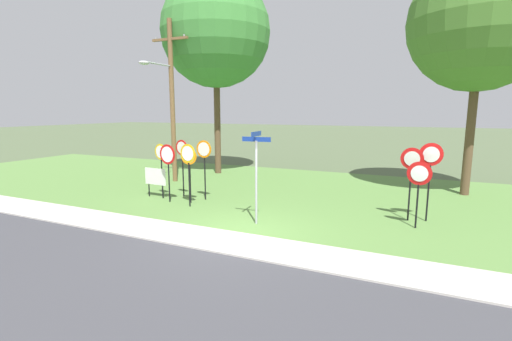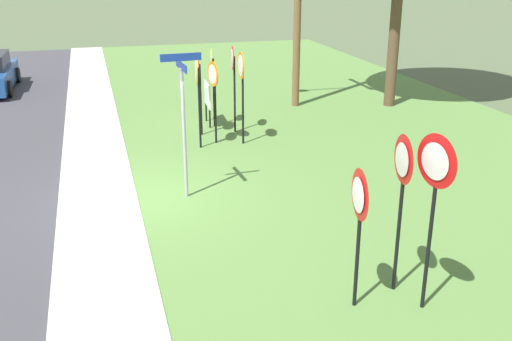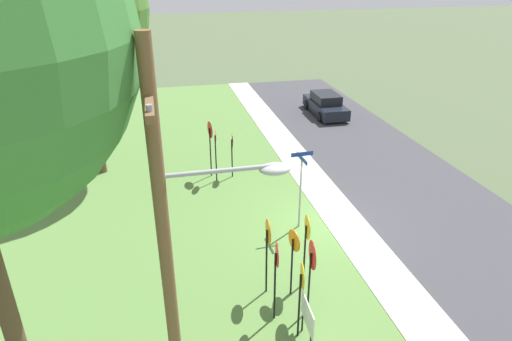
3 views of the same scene
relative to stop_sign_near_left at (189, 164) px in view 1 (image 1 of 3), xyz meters
name	(u,v)px [view 1 (image 1 of 3)]	position (x,y,z in m)	size (l,w,h in m)	color
ground_plane	(239,234)	(3.41, -2.38, -1.62)	(160.00, 160.00, 0.00)	#4C5B3D
road_asphalt	(120,314)	(3.41, -7.18, -1.61)	(44.00, 6.40, 0.01)	#3D3D42
sidewalk_strip	(227,242)	(3.41, -3.18, -1.59)	(44.00, 1.60, 0.06)	#BCB7AD
grass_median	(299,193)	(3.41, 3.62, -1.60)	(44.00, 12.00, 0.04)	#567F3D
stop_sign_near_left	(189,164)	(0.00, 0.00, 0.00)	(0.64, 0.15, 2.20)	black
stop_sign_near_right	(168,160)	(-0.85, -0.24, 0.13)	(0.79, 0.13, 2.34)	black
stop_sign_far_left	(188,161)	(0.29, -0.48, 0.18)	(0.71, 0.13, 2.42)	black
stop_sign_far_center	(182,156)	(-0.87, 0.74, 0.17)	(0.64, 0.14, 2.44)	black
stop_sign_far_right	(204,157)	(0.26, 0.69, 0.21)	(0.71, 0.10, 2.46)	black
stop_sign_center_tall	(161,159)	(-1.63, 0.30, 0.07)	(0.66, 0.15, 2.28)	black
yield_sign_near_left	(419,179)	(8.26, 0.29, -0.02)	(0.73, 0.13, 2.11)	black
yield_sign_near_right	(431,163)	(8.57, 1.22, 0.39)	(0.74, 0.17, 2.62)	black
yield_sign_far_left	(411,167)	(8.01, 1.05, 0.26)	(0.72, 0.13, 2.46)	black
street_name_post	(256,170)	(3.51, -1.36, 0.21)	(0.96, 0.82, 3.00)	#9EA0A8
utility_pole	(170,95)	(-3.35, 3.31, 2.82)	(2.10, 2.35, 8.10)	brown
notice_board	(155,178)	(-1.87, 0.18, -0.74)	(1.10, 0.09, 1.25)	black
oak_tree_left	(216,32)	(-2.53, 6.54, 6.36)	(6.09, 6.09, 10.99)	brown
oak_tree_right	(481,21)	(10.15, 6.18, 5.68)	(5.73, 5.73, 10.14)	brown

